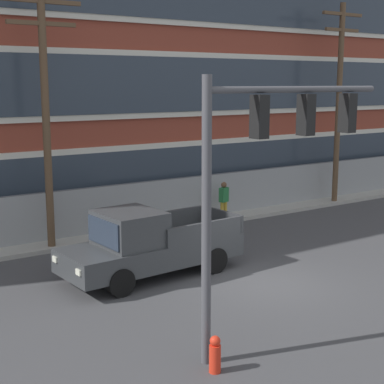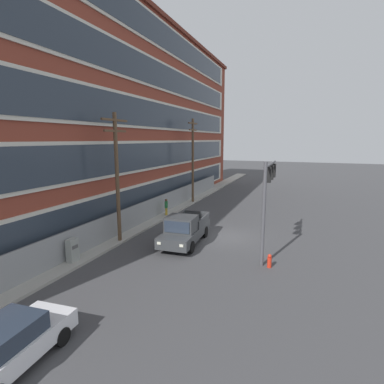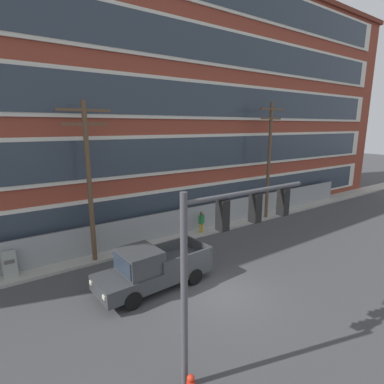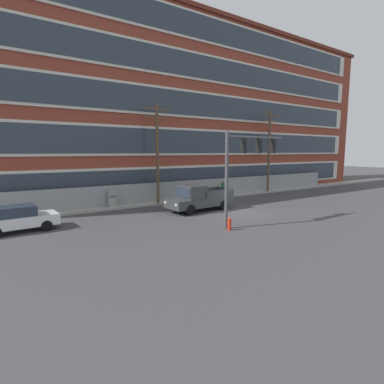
% 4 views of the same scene
% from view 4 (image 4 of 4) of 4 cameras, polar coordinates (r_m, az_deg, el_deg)
% --- Properties ---
extents(ground_plane, '(160.00, 160.00, 0.00)m').
position_cam_4_polar(ground_plane, '(23.81, 9.57, -3.84)').
color(ground_plane, '#424244').
extents(sidewalk_building_side, '(80.00, 1.85, 0.16)m').
position_cam_4_polar(sidewalk_building_side, '(29.48, -0.29, -1.34)').
color(sidewalk_building_side, '#9E9B93').
rests_on(sidewalk_building_side, ground).
extents(brick_mill_building, '(50.85, 10.84, 18.71)m').
position_cam_4_polar(brick_mill_building, '(36.50, -0.72, 15.03)').
color(brick_mill_building, brown).
rests_on(brick_mill_building, ground).
extents(chain_link_fence, '(37.22, 0.06, 1.93)m').
position_cam_4_polar(chain_link_fence, '(31.04, 3.53, 0.78)').
color(chain_link_fence, gray).
rests_on(chain_link_fence, ground).
extents(traffic_signal_mast, '(4.90, 0.43, 5.92)m').
position_cam_4_polar(traffic_signal_mast, '(19.24, 10.16, 6.33)').
color(traffic_signal_mast, '#4C4C51').
rests_on(traffic_signal_mast, ground).
extents(pickup_truck_dark_grey, '(5.72, 2.41, 2.10)m').
position_cam_4_polar(pickup_truck_dark_grey, '(23.94, 1.24, -1.30)').
color(pickup_truck_dark_grey, '#383A3D').
rests_on(pickup_truck_dark_grey, ground).
extents(sedan_white, '(4.31, 2.13, 1.56)m').
position_cam_4_polar(sedan_white, '(20.53, -30.21, -4.38)').
color(sedan_white, silver).
rests_on(sedan_white, ground).
extents(utility_pole_near_corner, '(2.74, 0.26, 8.85)m').
position_cam_4_polar(utility_pole_near_corner, '(26.64, -6.61, 8.13)').
color(utility_pole_near_corner, brown).
rests_on(utility_pole_near_corner, ground).
extents(utility_pole_midblock, '(2.48, 0.26, 9.33)m').
position_cam_4_polar(utility_pole_midblock, '(35.43, 14.46, 8.16)').
color(utility_pole_midblock, brown).
rests_on(utility_pole_midblock, ground).
extents(electrical_cabinet, '(0.65, 0.43, 1.50)m').
position_cam_4_polar(electrical_cabinet, '(25.72, -14.97, -1.44)').
color(electrical_cabinet, '#939993').
rests_on(electrical_cabinet, ground).
extents(pedestrian_near_cabinet, '(0.45, 0.35, 1.69)m').
position_cam_4_polar(pedestrian_near_cabinet, '(31.14, 5.92, 0.76)').
color(pedestrian_near_cabinet, '#B7932D').
rests_on(pedestrian_near_cabinet, ground).
extents(fire_hydrant, '(0.24, 0.24, 0.78)m').
position_cam_4_polar(fire_hydrant, '(18.32, 7.14, -6.06)').
color(fire_hydrant, red).
rests_on(fire_hydrant, ground).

